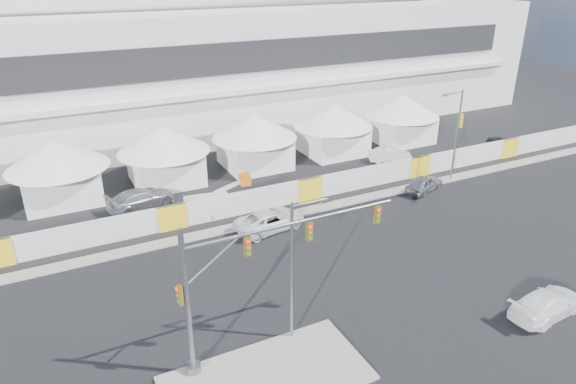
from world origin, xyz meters
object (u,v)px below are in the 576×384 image
lot_car_c (141,198)px  sedan_silver (424,184)px  lot_car_a (390,155)px  lot_car_b (494,142)px  streetlight_curb (456,129)px  traffic_mast (235,283)px  pickup_near (547,303)px  streetlight_median (295,262)px  boom_lift (200,207)px  pickup_curb (270,220)px

lot_car_c → sedan_silver: bearing=-122.8°
lot_car_a → lot_car_b: lot_car_a is taller
sedan_silver → streetlight_curb: streetlight_curb is taller
sedan_silver → lot_car_b: size_ratio=1.08×
traffic_mast → lot_car_b: bearing=26.0°
lot_car_c → lot_car_b: bearing=-107.2°
pickup_near → lot_car_b: 30.54m
pickup_near → streetlight_median: bearing=66.2°
lot_car_a → lot_car_c: size_ratio=0.79×
lot_car_b → boom_lift: bearing=65.9°
pickup_curb → pickup_near: (9.97, -16.75, -0.01)m
pickup_curb → streetlight_curb: 19.80m
sedan_silver → lot_car_b: sedan_silver is taller
boom_lift → traffic_mast: bearing=-93.5°
sedan_silver → pickup_near: bearing=143.0°
traffic_mast → streetlight_median: streetlight_median is taller
pickup_curb → streetlight_curb: bearing=-95.5°
sedan_silver → lot_car_b: 15.90m
sedan_silver → boom_lift: boom_lift is taller
lot_car_b → streetlight_median: streetlight_median is taller
pickup_near → lot_car_a: size_ratio=1.19×
pickup_near → boom_lift: boom_lift is taller
sedan_silver → traffic_mast: size_ratio=0.36×
lot_car_b → boom_lift: size_ratio=0.60×
pickup_curb → lot_car_b: (30.16, 6.17, -0.10)m
streetlight_curb → boom_lift: bearing=172.7°
pickup_near → streetlight_curb: size_ratio=0.61×
sedan_silver → pickup_curb: (-15.36, -0.35, 0.04)m
traffic_mast → boom_lift: size_ratio=1.79×
lot_car_c → streetlight_curb: size_ratio=0.65×
lot_car_a → lot_car_c: (-25.21, 0.60, 0.08)m
traffic_mast → pickup_near: bearing=-14.9°
lot_car_a → streetlight_median: streetlight_median is taller
lot_car_a → lot_car_b: 13.07m
sedan_silver → streetlight_median: streetlight_median is taller
pickup_near → traffic_mast: size_ratio=0.45×
pickup_near → lot_car_c: lot_car_c is taller
lot_car_b → streetlight_median: 38.88m
sedan_silver → streetlight_median: bearing=102.8°
pickup_near → pickup_curb: bearing=26.0°
lot_car_b → pickup_curb: bearing=74.5°
sedan_silver → lot_car_c: (-23.38, 7.99, 0.08)m
pickup_near → streetlight_median: 15.32m
lot_car_b → traffic_mast: bearing=88.9°
pickup_curb → streetlight_curb: streetlight_curb is taller
lot_car_a → streetlight_median: bearing=157.7°
lot_car_a → boom_lift: size_ratio=0.67×
traffic_mast → boom_lift: traffic_mast is taller
streetlight_curb → streetlight_median: bearing=-150.3°
traffic_mast → streetlight_median: (3.40, 0.20, 0.10)m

